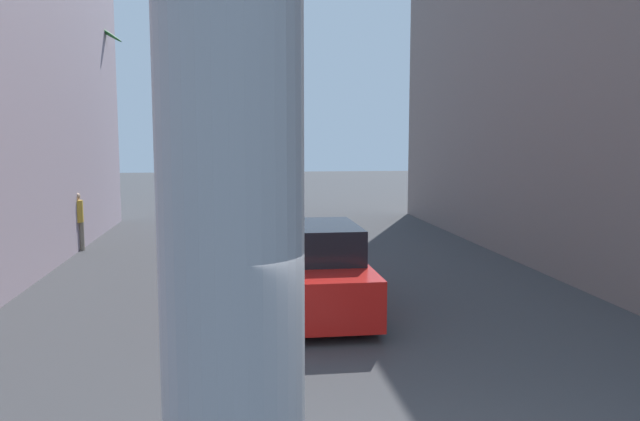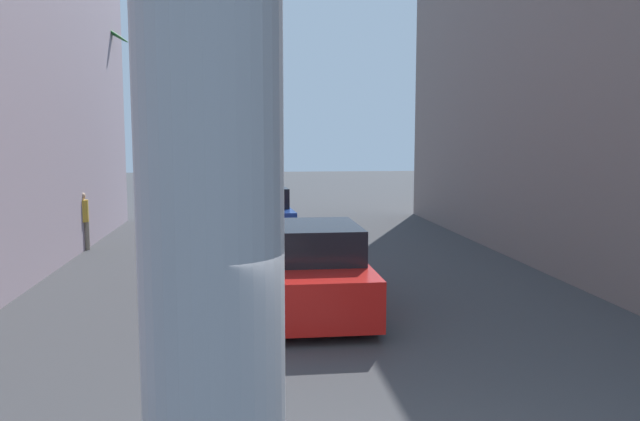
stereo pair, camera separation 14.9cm
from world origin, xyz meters
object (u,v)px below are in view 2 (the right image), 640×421
street_lamp (635,77)px  car_lead (308,269)px  car_far (257,212)px  palm_tree_far_left (80,92)px  pedestrian_far_left (82,217)px

street_lamp → car_lead: size_ratio=1.49×
street_lamp → car_far: (-7.22, 8.21, -3.51)m
car_lead → palm_tree_far_left: 13.35m
car_lead → car_far: size_ratio=1.01×
car_far → street_lamp: bearing=-48.7°
car_lead → palm_tree_far_left: bearing=121.1°
car_lead → pedestrian_far_left: (-5.59, 6.51, 0.23)m
street_lamp → car_far: 11.49m
street_lamp → car_lead: (-6.47, -0.41, -3.55)m
car_far → car_lead: bearing=-85.0°
car_far → pedestrian_far_left: size_ratio=2.90×
car_far → pedestrian_far_left: (-4.83, -2.12, 0.20)m
palm_tree_far_left → car_lead: bearing=-58.9°
street_lamp → pedestrian_far_left: 13.91m
car_lead → palm_tree_far_left: size_ratio=0.66×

